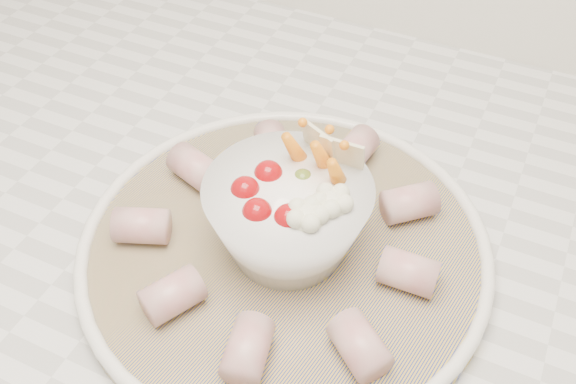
% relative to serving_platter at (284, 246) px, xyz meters
% --- Properties ---
extents(serving_platter, '(0.42, 0.42, 0.02)m').
position_rel_serving_platter_xyz_m(serving_platter, '(0.00, 0.00, 0.00)').
color(serving_platter, navy).
rests_on(serving_platter, kitchen_counter).
extents(veggie_bowl, '(0.14, 0.14, 0.11)m').
position_rel_serving_platter_xyz_m(veggie_bowl, '(0.00, -0.00, 0.04)').
color(veggie_bowl, white).
rests_on(veggie_bowl, serving_platter).
extents(cured_meat_rolls, '(0.28, 0.29, 0.03)m').
position_rel_serving_platter_xyz_m(cured_meat_rolls, '(0.00, -0.00, 0.02)').
color(cured_meat_rolls, '#AE4F54').
rests_on(cured_meat_rolls, serving_platter).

